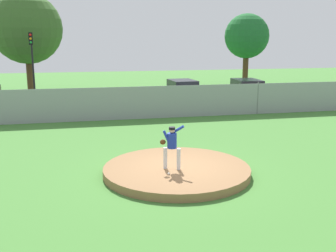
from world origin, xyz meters
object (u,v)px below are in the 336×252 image
Objects in this scene: pitcher_youth at (172,143)px; baseball at (169,174)px; parked_car_red at (247,92)px; traffic_cone_orange at (267,97)px; parked_car_silver at (182,93)px; traffic_light_near at (32,55)px.

baseball is (-0.22, -0.57, -0.86)m from pitcher_youth.
baseball is at bearing -121.43° from parked_car_red.
parked_car_silver is at bearing -175.91° from traffic_cone_orange.
parked_car_silver is 0.85× the size of traffic_light_near.
parked_car_silver is 11.53m from traffic_light_near.
parked_car_red reaches higher than baseball.
traffic_light_near is (-6.31, 18.82, 2.29)m from pitcher_youth.
parked_car_red is (9.19, 15.04, 0.52)m from baseball.
pitcher_youth is at bearing -121.79° from parked_car_red.
parked_car_silver is at bearing -19.90° from traffic_light_near.
pitcher_youth is 19.11m from traffic_cone_orange.
parked_car_red is at bearing -15.89° from traffic_light_near.
pitcher_youth is at bearing 68.55° from baseball.
parked_car_silver is 0.92× the size of parked_car_red.
traffic_cone_orange is at bearing 54.23° from pitcher_youth.
traffic_cone_orange is (11.16, 15.49, -0.91)m from pitcher_youth.
pitcher_youth reaches higher than parked_car_silver.
parked_car_red is 8.56× the size of traffic_cone_orange.
traffic_cone_orange is 18.07m from traffic_light_near.
pitcher_youth reaches higher than baseball.
traffic_cone_orange is (2.19, 1.02, -0.57)m from parked_car_red.
parked_car_silver is (4.25, 15.00, -0.35)m from pitcher_youth.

